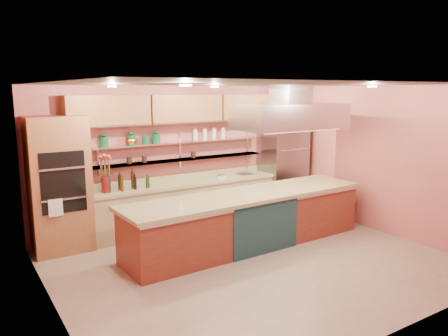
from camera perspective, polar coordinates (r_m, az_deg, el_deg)
floor at (r=7.15m, az=3.97°, el=-12.26°), size 6.00×5.00×0.02m
ceiling at (r=6.61m, az=4.27°, el=10.88°), size 6.00×5.00×0.02m
wall_back at (r=8.84m, az=-5.57°, el=1.57°), size 6.00×0.04×2.80m
wall_front at (r=5.02m, az=21.45°, el=-5.77°), size 6.00×0.04×2.80m
wall_left at (r=5.55m, az=-21.74°, el=-4.30°), size 0.04×5.00×2.80m
wall_right at (r=8.84m, az=19.96°, el=1.00°), size 0.04×5.00×2.80m
oven_stack at (r=7.79m, az=-20.71°, el=-2.09°), size 0.95×0.64×2.30m
refrigerator at (r=9.89m, az=7.66°, el=0.39°), size 0.95×0.72×2.10m
back_counter at (r=8.75m, az=-4.86°, el=-4.77°), size 3.84×0.64×0.93m
wall_shelf_lower at (r=8.71m, az=-5.47°, el=1.11°), size 3.60×0.26×0.03m
wall_shelf_upper at (r=8.66m, az=-5.51°, el=3.40°), size 3.60×0.26×0.03m
upper_cabinets at (r=8.59m, az=-5.13°, el=7.70°), size 4.60×0.36×0.55m
range_hood at (r=7.97m, az=8.64°, el=6.71°), size 2.00×1.00×0.45m
ceiling_downlights at (r=6.77m, az=3.24°, el=10.62°), size 4.00×2.80×0.02m
island at (r=7.73m, az=3.20°, el=-6.73°), size 4.53×1.13×0.94m
flower_vase at (r=7.96m, az=-15.16°, el=-2.06°), size 0.19×0.19×0.29m
oil_bottle_cluster at (r=8.09m, az=-12.49°, el=-1.83°), size 0.89×0.42×0.27m
kitchen_scale at (r=8.96m, az=-0.45°, el=-1.00°), size 0.20×0.17×0.10m
bar_faucet at (r=9.42m, az=2.99°, el=-0.00°), size 0.04×0.04×0.25m
copper_kettle at (r=8.23m, az=-12.18°, el=3.49°), size 0.24×0.24×0.15m
green_canister at (r=8.34m, az=-10.17°, el=3.68°), size 0.16×0.16×0.16m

